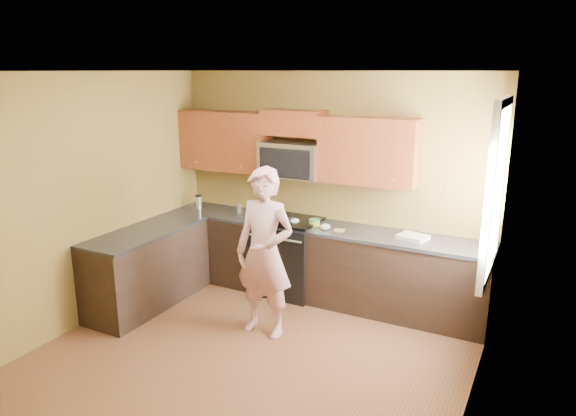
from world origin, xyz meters
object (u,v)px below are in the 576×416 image
Objects in this scene: frying_pan at (283,220)px; butter_tub at (314,225)px; travel_mug at (199,209)px; stove at (288,256)px; woman at (265,253)px; microwave at (292,177)px.

butter_tub is (0.40, 0.04, -0.03)m from frying_pan.
stove is at bearing 0.04° from travel_mug.
woman reaches higher than travel_mug.
microwave is 0.53m from frying_pan.
stove is at bearing 105.47° from woman.
woman is 9.62× the size of travel_mug.
travel_mug reaches higher than stove.
butter_tub is at bearing -0.27° from travel_mug.
woman is (0.28, -1.05, 0.41)m from stove.
butter_tub is at bearing 19.03° from frying_pan.
woman is 4.07× the size of frying_pan.
stove is 7.24× the size of butter_tub.
travel_mug is at bearing -169.72° from frying_pan.
woman is (0.28, -1.17, -0.56)m from microwave.
microwave is 0.43× the size of woman.
stove is 0.48m from frying_pan.
butter_tub is at bearing -20.16° from microwave.
travel_mug reaches higher than butter_tub.
woman is 1.04m from butter_tub.
travel_mug is (-1.60, 1.04, 0.03)m from woman.
woman is at bearing -94.90° from butter_tub.
microwave is 1.44m from travel_mug.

